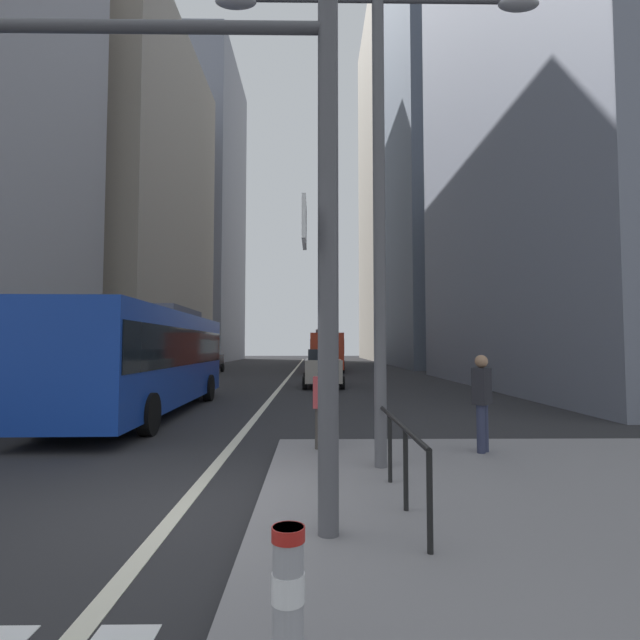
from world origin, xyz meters
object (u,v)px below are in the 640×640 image
object	(u,v)px
city_bus_red_receding	(327,349)
city_bus_red_distant	(321,348)
car_receding_far	(323,368)
traffic_signal_gantry	(128,155)
pedestrian_waiting	(482,398)
car_receding_near	(328,357)
bollard_left	(288,598)
street_lamp_post	(379,154)
pedestrian_walking	(323,403)
city_bus_blue_oncoming	(148,354)
car_oncoming_far	(142,367)
car_oncoming_mid	(207,360)

from	to	relation	value
city_bus_red_receding	city_bus_red_distant	distance (m)	19.20
car_receding_far	traffic_signal_gantry	size ratio (longest dim) A/B	0.67
city_bus_red_receding	pedestrian_waiting	bearing A→B (deg)	-86.41
car_receding_near	bollard_left	bearing A→B (deg)	-91.98
street_lamp_post	car_receding_near	bearing A→B (deg)	89.45
car_receding_near	pedestrian_walking	bearing A→B (deg)	-91.84
city_bus_blue_oncoming	city_bus_red_receding	world-z (taller)	same
traffic_signal_gantry	bollard_left	distance (m)	4.51
car_oncoming_far	street_lamp_post	world-z (taller)	street_lamp_post
city_bus_blue_oncoming	car_oncoming_mid	bearing A→B (deg)	98.06
pedestrian_waiting	car_receding_near	bearing A→B (deg)	92.23
car_receding_near	bollard_left	distance (m)	47.28
street_lamp_post	car_oncoming_far	bearing A→B (deg)	119.62
city_bus_red_distant	car_receding_near	xyz separation A→B (m)	(0.63, -9.89, -0.85)
car_oncoming_far	bollard_left	size ratio (longest dim) A/B	4.77
pedestrian_waiting	pedestrian_walking	size ratio (longest dim) A/B	1.13
street_lamp_post	pedestrian_waiting	distance (m)	4.72
city_bus_blue_oncoming	car_receding_near	world-z (taller)	city_bus_blue_oncoming
city_bus_blue_oncoming	car_receding_far	xyz separation A→B (m)	(5.60, 9.83, -0.85)
city_bus_red_distant	bollard_left	world-z (taller)	city_bus_red_distant
bollard_left	pedestrian_waiting	world-z (taller)	pedestrian_waiting
city_bus_red_receding	traffic_signal_gantry	xyz separation A→B (m)	(-3.08, -35.74, 2.29)
traffic_signal_gantry	car_receding_near	bearing A→B (deg)	85.59
car_receding_near	car_oncoming_far	distance (m)	26.48
traffic_signal_gantry	bollard_left	size ratio (longest dim) A/B	7.13
pedestrian_walking	city_bus_red_distant	bearing A→B (deg)	89.23
car_receding_far	pedestrian_waiting	world-z (taller)	car_receding_far
city_bus_blue_oncoming	pedestrian_waiting	bearing A→B (deg)	-36.37
car_receding_near	traffic_signal_gantry	distance (m)	45.29
city_bus_blue_oncoming	bollard_left	distance (m)	13.13
city_bus_blue_oncoming	pedestrian_waiting	size ratio (longest dim) A/B	6.27
traffic_signal_gantry	bollard_left	bearing A→B (deg)	-50.09
city_bus_red_receding	car_receding_near	world-z (taller)	city_bus_red_receding
city_bus_blue_oncoming	traffic_signal_gantry	size ratio (longest dim) A/B	1.74
car_receding_far	city_bus_red_distant	bearing A→B (deg)	89.35
city_bus_red_receding	city_bus_red_distant	world-z (taller)	same
city_bus_red_receding	car_oncoming_mid	xyz separation A→B (m)	(-9.50, -2.82, -0.85)
car_oncoming_mid	car_receding_far	bearing A→B (deg)	-56.12
bollard_left	pedestrian_waiting	size ratio (longest dim) A/B	0.50
bollard_left	car_oncoming_far	bearing A→B (deg)	111.44
car_oncoming_mid	traffic_signal_gantry	size ratio (longest dim) A/B	0.64
car_oncoming_far	bollard_left	world-z (taller)	car_oncoming_far
car_oncoming_mid	pedestrian_walking	distance (m)	30.04
city_bus_red_receding	car_receding_near	size ratio (longest dim) A/B	2.63
car_receding_near	pedestrian_waiting	size ratio (longest dim) A/B	2.30
car_receding_near	pedestrian_walking	size ratio (longest dim) A/B	2.61
car_receding_far	pedestrian_waiting	xyz separation A→B (m)	(2.64, -15.90, 0.15)
city_bus_red_receding	car_oncoming_far	bearing A→B (deg)	-124.55
car_receding_far	bollard_left	distance (m)	21.93
city_bus_red_receding	traffic_signal_gantry	world-z (taller)	traffic_signal_gantry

